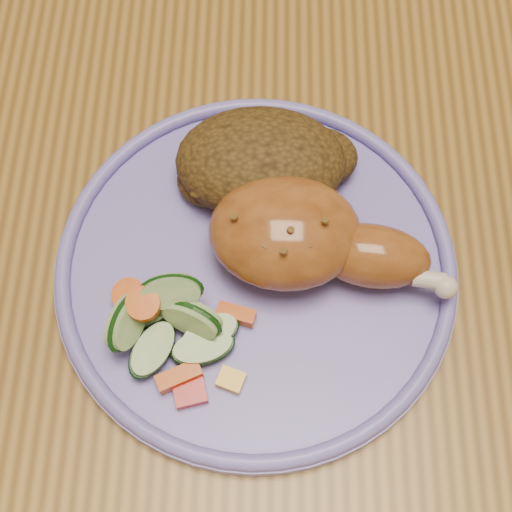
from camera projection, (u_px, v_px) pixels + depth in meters
name	position (u px, v px, depth m)	size (l,w,h in m)	color
ground	(314.00, 388.00, 1.20)	(4.00, 4.00, 0.00)	brown
dining_table	(373.00, 193.00, 0.59)	(0.90, 1.40, 0.75)	olive
plate	(256.00, 269.00, 0.47)	(0.26, 0.26, 0.01)	#7369C4
plate_rim	(256.00, 262.00, 0.46)	(0.26, 0.26, 0.01)	#7369C4
chicken_leg	(306.00, 238.00, 0.44)	(0.15, 0.08, 0.05)	#96541F
rice_pilaf	(264.00, 163.00, 0.47)	(0.12, 0.08, 0.05)	#4C3513
vegetable_pile	(171.00, 326.00, 0.43)	(0.10, 0.08, 0.04)	#A50A05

